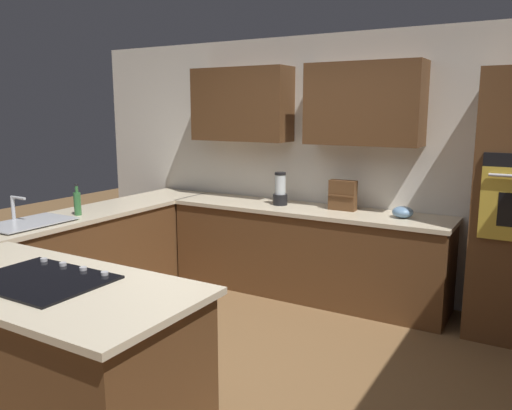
% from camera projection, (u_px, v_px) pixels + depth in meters
% --- Properties ---
extents(ground_plane, '(14.00, 14.00, 0.00)m').
position_uv_depth(ground_plane, '(217.00, 368.00, 3.74)').
color(ground_plane, brown).
extents(wall_back, '(6.00, 0.44, 2.60)m').
position_uv_depth(wall_back, '(323.00, 149.00, 5.24)').
color(wall_back, white).
rests_on(wall_back, ground).
extents(lower_cabinets_back, '(2.80, 0.60, 0.86)m').
position_uv_depth(lower_cabinets_back, '(305.00, 254.00, 5.17)').
color(lower_cabinets_back, brown).
rests_on(lower_cabinets_back, ground).
extents(countertop_back, '(2.84, 0.64, 0.04)m').
position_uv_depth(countertop_back, '(306.00, 210.00, 5.09)').
color(countertop_back, beige).
rests_on(countertop_back, lower_cabinets_back).
extents(lower_cabinets_side, '(0.60, 2.90, 0.86)m').
position_uv_depth(lower_cabinets_side, '(96.00, 257.00, 5.04)').
color(lower_cabinets_side, brown).
rests_on(lower_cabinets_side, ground).
extents(countertop_side, '(0.64, 2.94, 0.04)m').
position_uv_depth(countertop_side, '(93.00, 213.00, 4.95)').
color(countertop_side, beige).
rests_on(countertop_side, lower_cabinets_side).
extents(island_base, '(1.88, 0.83, 0.86)m').
position_uv_depth(island_base, '(47.00, 357.00, 3.01)').
color(island_base, brown).
rests_on(island_base, ground).
extents(island_top, '(1.96, 0.91, 0.04)m').
position_uv_depth(island_top, '(41.00, 284.00, 2.93)').
color(island_top, beige).
rests_on(island_top, island_base).
extents(sink_unit, '(0.46, 0.70, 0.23)m').
position_uv_depth(sink_unit, '(28.00, 222.00, 4.36)').
color(sink_unit, '#515456').
rests_on(sink_unit, countertop_side).
extents(cooktop, '(0.76, 0.56, 0.03)m').
position_uv_depth(cooktop, '(41.00, 279.00, 2.93)').
color(cooktop, black).
rests_on(cooktop, island_top).
extents(blender, '(0.15, 0.15, 0.34)m').
position_uv_depth(blender, '(280.00, 191.00, 5.22)').
color(blender, black).
rests_on(blender, countertop_back).
extents(mixing_bowl, '(0.19, 0.19, 0.10)m').
position_uv_depth(mixing_bowl, '(403.00, 212.00, 4.62)').
color(mixing_bowl, '#668CB2').
rests_on(mixing_bowl, countertop_back).
extents(spice_rack, '(0.26, 0.11, 0.29)m').
position_uv_depth(spice_rack, '(343.00, 195.00, 4.95)').
color(spice_rack, brown).
rests_on(spice_rack, countertop_back).
extents(dish_soap_bottle, '(0.06, 0.06, 0.29)m').
position_uv_depth(dish_soap_bottle, '(77.00, 203.00, 4.72)').
color(dish_soap_bottle, '#336B38').
rests_on(dish_soap_bottle, countertop_side).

